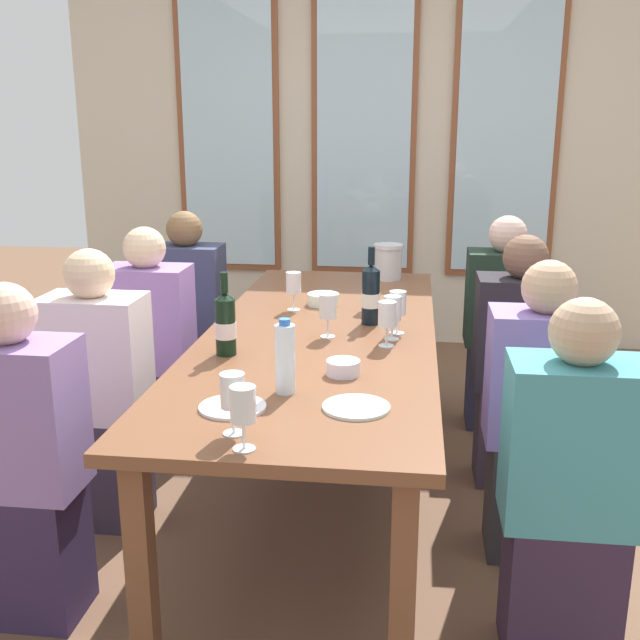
{
  "coord_description": "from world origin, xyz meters",
  "views": [
    {
      "loc": [
        0.36,
        -2.89,
        1.57
      ],
      "look_at": [
        0.0,
        -0.02,
        0.79
      ],
      "focal_mm": 41.92,
      "sensor_mm": 36.0,
      "label": 1
    }
  ],
  "objects": [
    {
      "name": "seated_person_2",
      "position": [
        -0.83,
        0.88,
        0.53
      ],
      "size": [
        0.38,
        0.24,
        1.11
      ],
      "color": "#30343C",
      "rests_on": "ground"
    },
    {
      "name": "back_wall_with_windows",
      "position": [
        0.0,
        2.41,
        1.45
      ],
      "size": [
        4.12,
        0.1,
        2.9
      ],
      "color": "beige",
      "rests_on": "ground"
    },
    {
      "name": "tasting_bowl_1",
      "position": [
        -0.04,
        0.44,
        0.77
      ],
      "size": [
        0.15,
        0.15,
        0.05
      ],
      "primitive_type": "cylinder",
      "color": "white",
      "rests_on": "dining_table"
    },
    {
      "name": "seated_person_1",
      "position": [
        0.83,
        -0.88,
        0.53
      ],
      "size": [
        0.38,
        0.24,
        1.11
      ],
      "color": "#322239",
      "rests_on": "ground"
    },
    {
      "name": "wine_glass_1",
      "position": [
        0.29,
        -0.09,
        0.86
      ],
      "size": [
        0.07,
        0.07,
        0.17
      ],
      "color": "white",
      "rests_on": "dining_table"
    },
    {
      "name": "wine_glass_3",
      "position": [
        -0.06,
        -1.14,
        0.86
      ],
      "size": [
        0.07,
        0.07,
        0.17
      ],
      "color": "white",
      "rests_on": "dining_table"
    },
    {
      "name": "wine_glass_2",
      "position": [
        0.31,
        0.0,
        0.86
      ],
      "size": [
        0.07,
        0.07,
        0.17
      ],
      "color": "white",
      "rests_on": "dining_table"
    },
    {
      "name": "wine_glass_6",
      "position": [
        0.27,
        -0.18,
        0.86
      ],
      "size": [
        0.07,
        0.07,
        0.17
      ],
      "color": "white",
      "rests_on": "dining_table"
    },
    {
      "name": "wine_bottle_1",
      "position": [
        -0.3,
        -0.35,
        0.86
      ],
      "size": [
        0.08,
        0.08,
        0.31
      ],
      "color": "black",
      "rests_on": "dining_table"
    },
    {
      "name": "seated_person_4",
      "position": [
        -0.83,
        -0.3,
        0.53
      ],
      "size": [
        0.38,
        0.24,
        1.11
      ],
      "color": "#382E41",
      "rests_on": "ground"
    },
    {
      "name": "ground_plane",
      "position": [
        0.0,
        0.0,
        0.0
      ],
      "size": [
        12.0,
        12.0,
        0.0
      ],
      "primitive_type": "plane",
      "color": "brown"
    },
    {
      "name": "water_bottle",
      "position": [
        -0.02,
        -0.71,
        0.85
      ],
      "size": [
        0.06,
        0.06,
        0.24
      ],
      "color": "white",
      "rests_on": "dining_table"
    },
    {
      "name": "dining_table",
      "position": [
        0.0,
        0.0,
        0.67
      ],
      "size": [
        0.92,
        2.45,
        0.74
      ],
      "color": "brown",
      "rests_on": "ground"
    },
    {
      "name": "white_plate_0",
      "position": [
        -0.15,
        -0.87,
        0.74
      ],
      "size": [
        0.2,
        0.2,
        0.01
      ],
      "primitive_type": "cylinder",
      "color": "white",
      "rests_on": "dining_table"
    },
    {
      "name": "seated_person_7",
      "position": [
        0.83,
        0.26,
        0.53
      ],
      "size": [
        0.38,
        0.24,
        1.11
      ],
      "color": "#372C39",
      "rests_on": "ground"
    },
    {
      "name": "wine_bottle_0",
      "position": [
        0.19,
        0.14,
        0.87
      ],
      "size": [
        0.08,
        0.08,
        0.33
      ],
      "color": "black",
      "rests_on": "dining_table"
    },
    {
      "name": "seated_person_0",
      "position": [
        -0.83,
        -0.89,
        0.53
      ],
      "size": [
        0.38,
        0.24,
        1.11
      ],
      "color": "#312244",
      "rests_on": "ground"
    },
    {
      "name": "seated_person_3",
      "position": [
        0.83,
        0.9,
        0.53
      ],
      "size": [
        0.38,
        0.24,
        1.11
      ],
      "color": "#292840",
      "rests_on": "ground"
    },
    {
      "name": "wine_glass_4",
      "position": [
        -0.16,
        0.32,
        0.86
      ],
      "size": [
        0.07,
        0.07,
        0.17
      ],
      "color": "white",
      "rests_on": "dining_table"
    },
    {
      "name": "wine_glass_0",
      "position": [
        0.18,
        0.38,
        0.86
      ],
      "size": [
        0.07,
        0.07,
        0.17
      ],
      "color": "white",
      "rests_on": "dining_table"
    },
    {
      "name": "seated_person_6",
      "position": [
        -0.83,
        0.28,
        0.53
      ],
      "size": [
        0.38,
        0.24,
        1.11
      ],
      "color": "#2A2C31",
      "rests_on": "ground"
    },
    {
      "name": "tasting_bowl_0",
      "position": [
        0.14,
        -0.52,
        0.77
      ],
      "size": [
        0.11,
        0.11,
        0.05
      ],
      "primitive_type": "cylinder",
      "color": "white",
      "rests_on": "dining_table"
    },
    {
      "name": "seated_person_5",
      "position": [
        0.83,
        -0.32,
        0.53
      ],
      "size": [
        0.38,
        0.24,
        1.11
      ],
      "color": "#2D2B2E",
      "rests_on": "ground"
    },
    {
      "name": "wine_glass_7",
      "position": [
        0.04,
        -0.09,
        0.86
      ],
      "size": [
        0.07,
        0.07,
        0.17
      ],
      "color": "white",
      "rests_on": "dining_table"
    },
    {
      "name": "metal_pitcher",
      "position": [
        0.23,
        1.05,
        0.84
      ],
      "size": [
        0.16,
        0.16,
        0.19
      ],
      "color": "silver",
      "rests_on": "dining_table"
    },
    {
      "name": "white_plate_1",
      "position": [
        0.21,
        -0.82,
        0.74
      ],
      "size": [
        0.2,
        0.2,
        0.01
      ],
      "primitive_type": "cylinder",
      "color": "white",
      "rests_on": "dining_table"
    },
    {
      "name": "wine_glass_5",
      "position": [
        -0.11,
        -1.05,
        0.86
      ],
      "size": [
        0.07,
        0.07,
        0.17
      ],
      "color": "white",
      "rests_on": "dining_table"
    }
  ]
}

